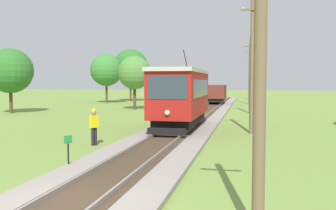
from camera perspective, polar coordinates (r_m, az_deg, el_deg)
ground_plane at (r=9.39m, az=-14.66°, el=-15.44°), size 260.00×260.00×0.00m
track_ballast at (r=9.36m, az=-14.67°, el=-14.92°), size 4.20×120.00×0.18m
sleeper_bed at (r=9.33m, az=-14.67°, el=-14.37°), size 2.04×120.00×0.01m
rail_left at (r=9.64m, az=-18.60°, el=-13.43°), size 0.07×120.00×0.14m
rail_right at (r=9.02m, az=-10.47°, el=-14.51°), size 0.07×120.00×0.14m
red_tram at (r=22.84m, az=2.06°, el=1.48°), size 2.60×8.54×4.79m
freight_car at (r=48.35m, az=7.49°, el=1.83°), size 2.40×5.20×2.31m
utility_pole_foreground at (r=7.13m, az=14.17°, el=7.17°), size 1.40×0.43×6.81m
utility_pole_near_tram at (r=22.29m, az=12.95°, el=6.59°), size 1.40×0.60×8.28m
utility_pole_mid at (r=36.46m, az=12.70°, el=4.70°), size 1.40×0.38×7.38m
utility_pole_far at (r=50.92m, az=12.60°, el=4.79°), size 1.40×0.38×8.13m
utility_pole_distant at (r=64.43m, az=12.55°, el=4.53°), size 1.40×0.26×8.13m
trackside_signal_marker at (r=13.33m, az=-15.28°, el=-6.79°), size 0.21×0.21×1.18m
gravel_pile at (r=48.81m, az=1.85°, el=0.63°), size 2.05×2.05×1.01m
track_worker at (r=17.88m, az=-11.46°, el=-3.07°), size 0.40×0.45×1.78m
tree_left_near at (r=38.77m, az=-23.37°, el=4.92°), size 4.38×4.38×6.32m
tree_right_near at (r=58.20m, az=-5.86°, el=6.01°), size 5.42×5.42×8.21m
tree_left_far at (r=40.22m, az=-5.24°, el=5.03°), size 3.65×3.65×5.89m
tree_horizon at (r=53.80m, az=-9.58°, el=5.38°), size 4.65×4.65×7.08m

